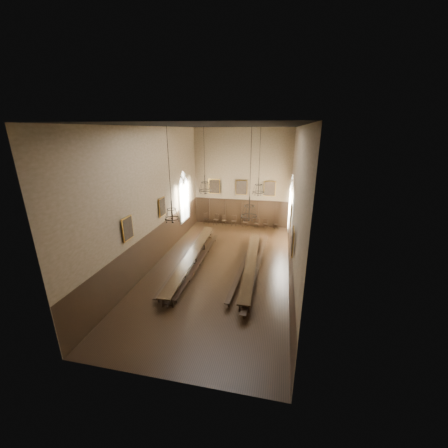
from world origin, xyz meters
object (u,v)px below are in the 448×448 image
(table_left, at_px, (193,259))
(bench_left_outer, at_px, (184,260))
(bench_right_outer, at_px, (258,267))
(chair_2, at_px, (224,222))
(table_right, at_px, (251,266))
(chandelier_front_left, at_px, (172,213))
(chair_6, at_px, (265,225))
(chandelier_back_right, at_px, (258,188))
(bench_left_inner, at_px, (200,262))
(chair_5, at_px, (257,225))
(chair_3, at_px, (234,223))
(bench_right_inner, at_px, (244,265))
(chair_1, at_px, (216,221))
(chair_4, at_px, (245,224))
(chair_0, at_px, (206,221))
(chandelier_back_left, at_px, (205,186))
(chandelier_front_right, at_px, (249,210))
(chair_7, at_px, (276,226))

(table_left, xyz_separation_m, bench_left_outer, (-0.66, 0.07, -0.13))
(bench_right_outer, distance_m, chair_2, 9.53)
(table_right, bearing_deg, chandelier_front_left, -154.24)
(chair_6, relative_size, chandelier_back_right, 0.20)
(table_left, distance_m, bench_left_inner, 0.54)
(bench_left_outer, distance_m, chair_5, 9.51)
(chair_3, height_order, chair_6, chair_3)
(bench_right_inner, xyz_separation_m, bench_right_outer, (0.94, -0.21, 0.04))
(bench_left_inner, height_order, bench_right_inner, bench_left_inner)
(chair_1, relative_size, chair_4, 1.07)
(table_left, height_order, chair_4, chair_4)
(table_right, distance_m, bench_right_inner, 0.58)
(bench_right_inner, distance_m, chandelier_back_right, 5.43)
(chair_0, xyz_separation_m, chandelier_front_left, (1.10, -10.78, 4.04))
(chair_4, bearing_deg, chair_5, 19.00)
(bench_right_outer, bearing_deg, chair_5, 95.92)
(bench_left_outer, bearing_deg, chandelier_back_left, 70.19)
(chair_3, relative_size, chair_5, 1.14)
(chair_0, bearing_deg, bench_right_inner, -76.33)
(chair_5, bearing_deg, chandelier_back_left, -107.72)
(table_left, bearing_deg, chair_2, 87.68)
(table_left, distance_m, chair_4, 8.88)
(table_right, xyz_separation_m, chandelier_front_left, (-4.36, -2.10, 3.98))
(bench_left_inner, xyz_separation_m, bench_right_inner, (2.97, 0.24, -0.00))
(bench_left_inner, relative_size, chair_0, 9.32)
(chandelier_back_left, bearing_deg, chandelier_back_right, 5.53)
(table_right, relative_size, chandelier_front_left, 1.88)
(bench_right_inner, relative_size, chair_5, 11.00)
(chair_1, bearing_deg, bench_right_inner, -47.84)
(table_left, height_order, bench_left_outer, table_left)
(bench_left_outer, height_order, chandelier_front_right, chandelier_front_right)
(chair_0, xyz_separation_m, chair_1, (1.02, -0.01, -0.00))
(bench_left_outer, xyz_separation_m, chair_2, (1.00, 8.55, -0.00))
(table_right, distance_m, bench_right_outer, 0.45)
(chandelier_back_right, height_order, chandelier_front_right, same)
(bench_left_outer, height_order, chair_1, chair_1)
(chair_3, height_order, chair_4, chair_3)
(chandelier_back_right, bearing_deg, table_left, -143.85)
(bench_right_inner, height_order, chair_2, chair_2)
(bench_right_outer, xyz_separation_m, chair_4, (-2.01, 8.54, -0.02))
(bench_right_outer, bearing_deg, chair_0, 124.39)
(table_left, height_order, chandelier_front_left, chandelier_front_left)
(chair_3, relative_size, chandelier_back_right, 0.22)
(bench_right_outer, xyz_separation_m, chair_6, (-0.09, 8.51, -0.04))
(chair_0, height_order, chair_3, chair_0)
(table_left, height_order, chair_3, chair_3)
(bench_left_inner, height_order, chandelier_back_left, chandelier_back_left)
(chair_7, bearing_deg, bench_left_outer, -139.31)
(chandelier_back_right, bearing_deg, chandelier_front_left, -130.75)
(chandelier_front_right, bearing_deg, chair_4, 98.50)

